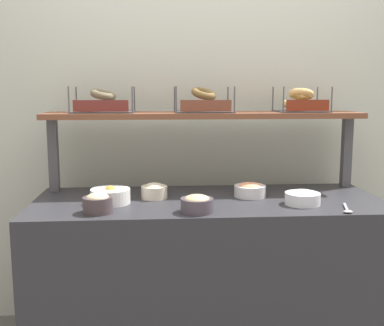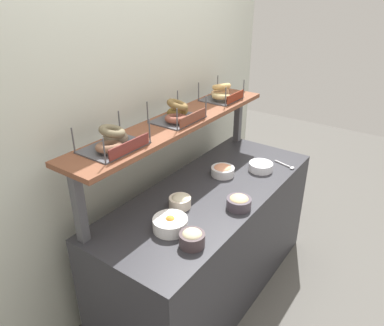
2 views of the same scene
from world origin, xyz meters
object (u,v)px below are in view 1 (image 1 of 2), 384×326
(bowl_tuna_salad, at_px, (98,203))
(serving_spoon_near_plate, at_px, (347,210))
(bagel_basket_plain, at_px, (301,103))
(bowl_hummus, at_px, (197,204))
(bowl_lox_spread, at_px, (250,190))
(bowl_fruit_salad, at_px, (110,196))
(bowl_potato_salad, at_px, (154,191))
(bagel_basket_cinnamon_raisin, at_px, (203,104))
(bagel_basket_poppy, at_px, (103,104))
(bowl_cream_cheese, at_px, (303,197))

(bowl_tuna_salad, bearing_deg, serving_spoon_near_plate, -2.84)
(bagel_basket_plain, bearing_deg, bowl_hummus, -140.34)
(bowl_lox_spread, xyz_separation_m, bowl_hummus, (-0.30, -0.30, 0.00))
(serving_spoon_near_plate, xyz_separation_m, bagel_basket_plain, (-0.06, 0.55, 0.47))
(bowl_fruit_salad, distance_m, bowl_hummus, 0.46)
(bowl_potato_salad, relative_size, serving_spoon_near_plate, 0.78)
(bowl_tuna_salad, xyz_separation_m, serving_spoon_near_plate, (1.14, -0.06, -0.04))
(bowl_tuna_salad, distance_m, bagel_basket_plain, 1.26)
(bowl_potato_salad, bearing_deg, bowl_hummus, -56.70)
(bowl_fruit_salad, xyz_separation_m, serving_spoon_near_plate, (1.10, -0.23, -0.03))
(bagel_basket_cinnamon_raisin, bearing_deg, serving_spoon_near_plate, -41.41)
(bagel_basket_poppy, distance_m, bagel_basket_plain, 1.10)
(bowl_tuna_salad, bearing_deg, bowl_potato_salad, 46.73)
(bowl_potato_salad, height_order, bagel_basket_poppy, bagel_basket_poppy)
(bagel_basket_cinnamon_raisin, bearing_deg, bowl_hummus, -98.55)
(bowl_cream_cheese, relative_size, bowl_hummus, 1.15)
(bowl_lox_spread, distance_m, bagel_basket_poppy, 0.92)
(bowl_hummus, bearing_deg, bagel_basket_poppy, 131.88)
(serving_spoon_near_plate, distance_m, bagel_basket_plain, 0.73)
(bowl_tuna_salad, distance_m, bagel_basket_poppy, 0.66)
(bowl_lox_spread, distance_m, bagel_basket_cinnamon_raisin, 0.54)
(bagel_basket_poppy, bearing_deg, bagel_basket_cinnamon_raisin, -1.23)
(bowl_fruit_salad, distance_m, bowl_potato_salad, 0.23)
(bowl_tuna_salad, xyz_separation_m, bowl_fruit_salad, (0.04, 0.18, -0.01))
(bowl_hummus, bearing_deg, bowl_cream_cheese, 11.80)
(bagel_basket_poppy, relative_size, bagel_basket_cinnamon_raisin, 1.06)
(bowl_hummus, bearing_deg, bowl_potato_salad, 123.30)
(bagel_basket_plain, bearing_deg, bowl_lox_spread, -145.23)
(bowl_lox_spread, height_order, serving_spoon_near_plate, bowl_lox_spread)
(bowl_hummus, xyz_separation_m, bagel_basket_plain, (0.63, 0.52, 0.44))
(bowl_lox_spread, xyz_separation_m, bagel_basket_plain, (0.33, 0.23, 0.44))
(bowl_potato_salad, xyz_separation_m, bagel_basket_poppy, (-0.27, 0.23, 0.43))
(serving_spoon_near_plate, bearing_deg, bagel_basket_cinnamon_raisin, 138.59)
(bagel_basket_plain, bearing_deg, bowl_tuna_salad, -155.33)
(bowl_cream_cheese, xyz_separation_m, serving_spoon_near_plate, (0.17, -0.14, -0.03))
(bagel_basket_poppy, bearing_deg, bowl_cream_cheese, -22.59)
(bowl_fruit_salad, height_order, bagel_basket_poppy, bagel_basket_poppy)
(bowl_fruit_salad, bearing_deg, bowl_tuna_salad, -102.89)
(bowl_cream_cheese, bearing_deg, bowl_hummus, -168.20)
(bowl_cream_cheese, distance_m, bowl_fruit_salad, 0.94)
(serving_spoon_near_plate, bearing_deg, bowl_tuna_salad, 177.16)
(bowl_fruit_salad, bearing_deg, bowl_hummus, -26.22)
(bagel_basket_plain, bearing_deg, bagel_basket_cinnamon_raisin, -178.93)
(serving_spoon_near_plate, bearing_deg, bowl_cream_cheese, 139.91)
(bowl_cream_cheese, relative_size, bowl_fruit_salad, 0.89)
(bowl_cream_cheese, bearing_deg, bagel_basket_plain, 75.79)
(bowl_lox_spread, distance_m, bagel_basket_plain, 0.59)
(bowl_fruit_salad, distance_m, bagel_basket_poppy, 0.54)
(bowl_hummus, bearing_deg, bowl_fruit_salad, 153.78)
(bowl_lox_spread, bearing_deg, bowl_potato_salad, 179.88)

